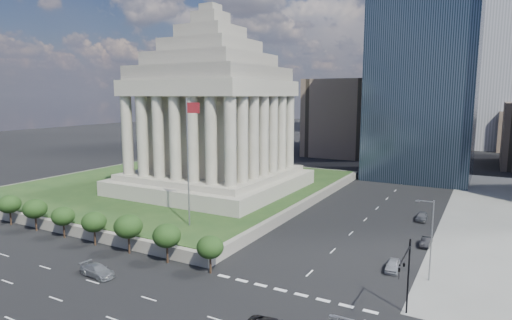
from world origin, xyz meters
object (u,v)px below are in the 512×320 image
Objects in this scene: flagpole at (189,155)px; parked_sedan_far at (422,216)px; suv_grey at (97,270)px; traffic_signal_ne at (406,271)px; parked_sedan_near at (393,265)px; parked_sedan_mid at (426,242)px; street_lamp_north at (430,236)px; war_memorial at (212,99)px.

flagpole is 42.97m from parked_sedan_far.
flagpole reaches higher than suv_grey.
traffic_signal_ne is at bearing -16.71° from flagpole.
parked_sedan_near reaches higher than parked_sedan_mid.
traffic_signal_ne reaches higher than parked_sedan_near.
flagpole reaches higher than parked_sedan_near.
flagpole is 38.10m from parked_sedan_mid.
street_lamp_north reaches higher than traffic_signal_ne.
flagpole is at bearing 163.29° from traffic_signal_ne.
street_lamp_north is at bearing 1.63° from flagpole.
traffic_signal_ne is 38.00m from parked_sedan_far.
war_memorial is at bearing 149.12° from parked_sedan_near.
parked_sedan_near is 11.90m from parked_sedan_mid.
parked_sedan_far is (0.00, 25.31, 0.07)m from parked_sedan_near.
war_memorial is 4.88× the size of traffic_signal_ne.
flagpole is 36.69m from traffic_signal_ne.
flagpole is at bearing -140.26° from parked_sedan_far.
parked_sedan_near is 1.07× the size of parked_sedan_mid.
traffic_signal_ne reaches higher than suv_grey.
suv_grey is 1.12× the size of parked_sedan_far.
flagpole is 2.00× the size of street_lamp_north.
parked_sedan_near is (-3.50, 12.27, -4.55)m from traffic_signal_ne.
flagpole is 4.42× the size of parked_sedan_far.
parked_sedan_near is (43.00, -22.04, -20.70)m from war_memorial.
parked_sedan_far is at bearing 86.25° from parked_sedan_near.
parked_sedan_mid is (34.29, 31.16, -0.11)m from suv_grey.
street_lamp_north is 2.44× the size of parked_sedan_near.
parked_sedan_far reaches higher than parked_sedan_mid.
parked_sedan_far is (30.83, 27.27, -12.34)m from flagpole.
parked_sedan_far is at bearing 99.36° from street_lamp_north.
parked_sedan_far is at bearing 41.49° from flagpole.
flagpole is at bearing -178.37° from street_lamp_north.
suv_grey is at bearing -127.09° from parked_sedan_far.
street_lamp_north reaches higher than parked_sedan_mid.
parked_sedan_mid is (-1.83, 12.60, -5.03)m from street_lamp_north.
war_memorial is 52.57m from parked_sedan_near.
traffic_signal_ne is at bearing -77.83° from parked_sedan_near.
parked_sedan_mid is at bearing 92.40° from traffic_signal_ne.
parked_sedan_far is (31.79, 44.83, 0.03)m from suv_grey.
flagpole is 35.95m from street_lamp_north.
street_lamp_north is 40.90m from suv_grey.
flagpole reaches higher than traffic_signal_ne.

